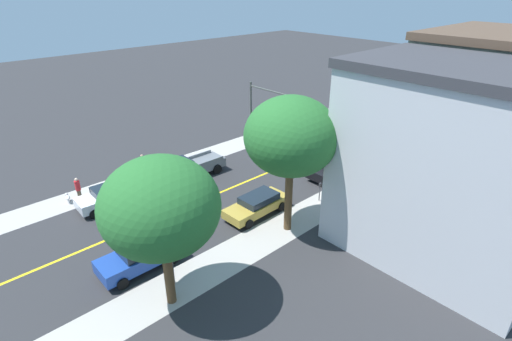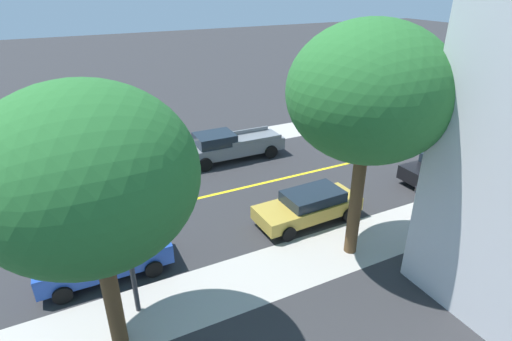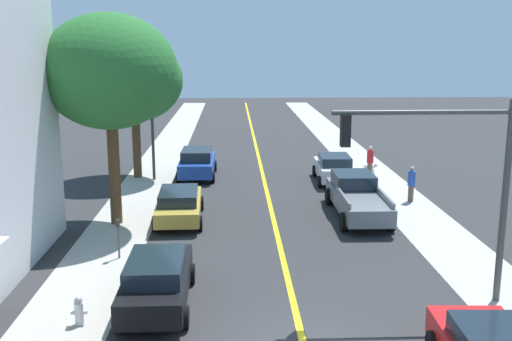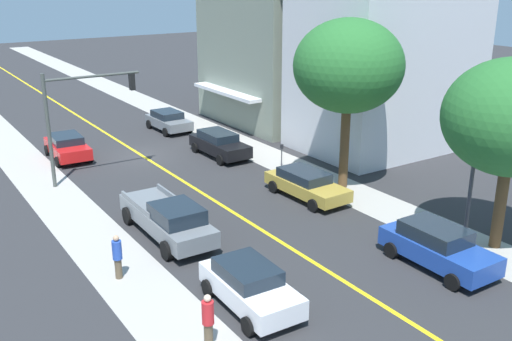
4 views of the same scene
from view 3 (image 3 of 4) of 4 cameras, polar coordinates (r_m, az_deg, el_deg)
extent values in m
cylinder|color=brown|center=(34.76, -11.28, 2.21)|extent=(0.47, 0.47, 3.48)
ellipsoid|color=#286B2D|center=(34.33, -11.54, 8.43)|extent=(5.43, 5.43, 4.62)
cylinder|color=brown|center=(25.92, -13.31, -0.28)|extent=(0.48, 0.48, 4.33)
ellipsoid|color=#286B2D|center=(25.37, -13.78, 9.14)|extent=(5.57, 5.57, 4.73)
cylinder|color=silver|center=(17.48, -16.48, -12.93)|extent=(0.24, 0.24, 0.64)
sphere|color=#B2B2B7|center=(17.33, -16.55, -11.77)|extent=(0.22, 0.22, 0.22)
cylinder|color=#B2B2B7|center=(17.51, -17.04, -12.81)|extent=(0.10, 0.10, 0.10)
cylinder|color=#B2B2B7|center=(17.43, -15.93, -12.86)|extent=(0.10, 0.10, 0.10)
cylinder|color=#4C4C51|center=(22.05, -12.94, -6.69)|extent=(0.07, 0.07, 1.17)
cube|color=#2D2D33|center=(21.83, -13.03, -4.91)|extent=(0.12, 0.18, 0.26)
cylinder|color=#474C47|center=(18.79, 22.56, -2.87)|extent=(0.20, 0.20, 6.03)
cylinder|color=#474C47|center=(17.39, 15.58, 5.35)|extent=(5.11, 0.14, 0.14)
cube|color=black|center=(16.92, 8.51, 3.78)|extent=(0.26, 0.32, 0.90)
sphere|color=red|center=(16.88, 8.54, 4.79)|extent=(0.20, 0.20, 0.20)
sphere|color=yellow|center=(16.92, 8.51, 3.78)|extent=(0.20, 0.20, 0.20)
sphere|color=green|center=(16.96, 8.48, 2.78)|extent=(0.20, 0.20, 0.20)
cylinder|color=#38383D|center=(33.67, -9.84, 4.40)|extent=(0.16, 0.16, 6.32)
ellipsoid|color=silver|center=(33.40, -10.05, 10.03)|extent=(0.70, 0.36, 0.24)
cube|color=#B29338|center=(26.19, -7.31, -3.39)|extent=(1.96, 4.85, 0.60)
cube|color=#19232D|center=(25.82, -7.37, -2.39)|extent=(1.68, 2.64, 0.47)
cylinder|color=black|center=(27.85, -8.99, -3.14)|extent=(0.24, 0.65, 0.64)
cylinder|color=black|center=(27.75, -5.25, -3.10)|extent=(0.24, 0.65, 0.64)
cylinder|color=black|center=(24.82, -9.59, -5.06)|extent=(0.24, 0.65, 0.64)
cylinder|color=black|center=(24.71, -5.38, -5.02)|extent=(0.24, 0.65, 0.64)
cube|color=#1E429E|center=(34.46, -5.61, 0.53)|extent=(1.93, 4.62, 0.75)
cube|color=#19232D|center=(34.11, -5.65, 1.54)|extent=(1.68, 2.50, 0.57)
cylinder|color=black|center=(36.09, -6.92, 0.42)|extent=(0.23, 0.64, 0.64)
cylinder|color=black|center=(35.97, -3.94, 0.44)|extent=(0.23, 0.64, 0.64)
cylinder|color=black|center=(33.14, -7.39, -0.64)|extent=(0.23, 0.64, 0.64)
cylinder|color=black|center=(33.00, -4.14, -0.63)|extent=(0.23, 0.64, 0.64)
cube|color=black|center=(18.06, -9.37, -10.51)|extent=(1.83, 4.74, 0.71)
cube|color=#19232D|center=(17.62, -9.53, -9.00)|extent=(1.60, 2.56, 0.49)
cylinder|color=black|center=(19.75, -11.45, -9.69)|extent=(0.23, 0.64, 0.64)
cylinder|color=black|center=(19.56, -6.18, -9.73)|extent=(0.23, 0.64, 0.64)
cylinder|color=black|center=(16.93, -13.04, -13.58)|extent=(0.23, 0.64, 0.64)
cylinder|color=black|center=(16.71, -6.80, -13.70)|extent=(0.23, 0.64, 0.64)
cube|color=silver|center=(33.38, 7.42, 0.07)|extent=(1.94, 4.23, 0.71)
cube|color=#19232D|center=(33.05, 7.50, 1.01)|extent=(1.66, 2.30, 0.49)
cylinder|color=black|center=(34.67, 5.60, -0.03)|extent=(0.24, 0.65, 0.64)
cylinder|color=black|center=(34.92, 8.57, -0.03)|extent=(0.24, 0.65, 0.64)
cylinder|color=black|center=(32.00, 6.13, -1.07)|extent=(0.24, 0.65, 0.64)
cylinder|color=black|center=(32.27, 9.33, -1.05)|extent=(0.24, 0.65, 0.64)
cube|color=slate|center=(26.81, 9.64, -2.80)|extent=(1.96, 6.15, 0.71)
cube|color=#19232D|center=(27.70, 9.25, -0.87)|extent=(1.77, 2.22, 0.63)
cube|color=slate|center=(25.36, 8.28, -2.50)|extent=(0.13, 3.19, 0.24)
cube|color=slate|center=(25.72, 12.13, -2.44)|extent=(0.13, 3.19, 0.24)
cylinder|color=black|center=(28.72, 6.94, -2.45)|extent=(0.29, 0.80, 0.80)
cylinder|color=black|center=(29.07, 10.65, -2.40)|extent=(0.29, 0.80, 0.80)
cylinder|color=black|center=(24.76, 8.39, -4.87)|extent=(0.29, 0.80, 0.80)
cylinder|color=black|center=(25.16, 12.67, -4.76)|extent=(0.29, 0.80, 0.80)
cylinder|color=brown|center=(35.01, 10.77, 0.07)|extent=(0.28, 0.28, 0.81)
cylinder|color=red|center=(34.86, 10.82, 1.32)|extent=(0.37, 0.37, 0.74)
sphere|color=beige|center=(34.77, 10.85, 2.11)|extent=(0.23, 0.23, 0.23)
cylinder|color=brown|center=(29.97, 14.51, -2.15)|extent=(0.27, 0.27, 0.79)
cylinder|color=#284CB2|center=(29.79, 14.58, -0.73)|extent=(0.35, 0.35, 0.72)
sphere|color=tan|center=(29.69, 14.63, 0.16)|extent=(0.22, 0.22, 0.22)
ellipsoid|color=silver|center=(35.79, 10.73, 0.35)|extent=(0.71, 0.40, 0.30)
sphere|color=silver|center=(35.80, 11.33, 0.48)|extent=(0.24, 0.24, 0.24)
cylinder|color=silver|center=(35.87, 11.09, -0.10)|extent=(0.10, 0.10, 0.27)
cylinder|color=silver|center=(35.83, 10.34, -0.08)|extent=(0.10, 0.10, 0.27)
camera|label=1|loc=(45.76, -29.07, 19.51)|focal=27.63mm
camera|label=2|loc=(37.36, -26.92, 14.27)|focal=28.28mm
camera|label=4|loc=(49.36, 16.09, 15.42)|focal=41.21mm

